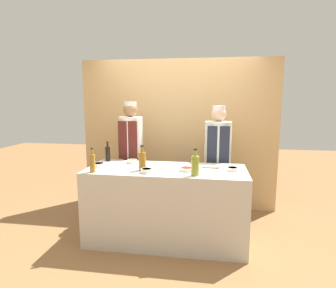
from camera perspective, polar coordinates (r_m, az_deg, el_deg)
ground_plane at (r=3.79m, az=-0.38°, el=-18.84°), size 14.00×14.00×0.00m
cabinet_wall at (r=4.61m, az=2.06°, el=1.95°), size 3.15×0.18×2.40m
counter at (r=3.59m, az=-0.39°, el=-12.25°), size 1.95×0.78×0.93m
sauce_bowl_red at (r=3.34m, az=3.82°, el=-5.10°), size 0.17×0.17×0.04m
sauce_bowl_white at (r=3.25m, az=-4.40°, el=-5.40°), size 0.13×0.13×0.05m
sauce_bowl_brown at (r=3.64m, az=-13.93°, el=-4.11°), size 0.15×0.15×0.05m
sauce_bowl_yellow at (r=3.42m, az=12.94°, el=-4.95°), size 0.14×0.14×0.04m
sauce_bowl_green at (r=3.76m, az=-7.30°, el=-3.48°), size 0.13×0.13×0.05m
cutting_board at (r=3.54m, az=-1.34°, el=-4.48°), size 0.36×0.24×0.02m
bottle_vinegar at (r=3.37m, az=-15.11°, el=-3.68°), size 0.07×0.07×0.29m
bottle_soy at (r=3.94m, az=-12.14°, el=-1.85°), size 0.06×0.06×0.27m
bottle_oil at (r=3.13m, az=5.54°, el=-4.27°), size 0.09×0.09×0.31m
bottle_amber at (r=3.35m, az=-5.25°, el=-3.36°), size 0.09×0.09×0.31m
wooden_spoon at (r=3.50m, az=9.07°, el=-4.76°), size 0.21×0.04×0.02m
chef_left at (r=4.22m, az=-7.47°, el=-2.24°), size 0.35×0.35×1.74m
chef_right at (r=4.07m, az=10.01°, el=-3.34°), size 0.38×0.38×1.68m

